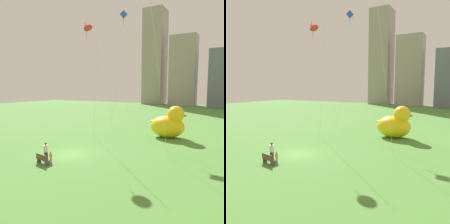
# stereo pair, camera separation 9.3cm
# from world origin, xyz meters

# --- Properties ---
(ground_plane) EXTENTS (140.00, 140.00, 0.00)m
(ground_plane) POSITION_xyz_m (0.00, 0.00, 0.00)
(ground_plane) COLOR #518A3A
(park_bench) EXTENTS (1.58, 0.71, 0.90)m
(park_bench) POSITION_xyz_m (-0.21, -3.68, 0.47)
(park_bench) COLOR brown
(park_bench) RESTS_ON ground
(person_adult) EXTENTS (0.42, 0.42, 1.73)m
(person_adult) POSITION_xyz_m (-0.61, -2.87, 0.95)
(person_adult) COLOR #38476B
(person_adult) RESTS_ON ground
(person_child) EXTENTS (0.24, 0.24, 1.00)m
(person_child) POSITION_xyz_m (0.09, -2.97, 0.55)
(person_child) COLOR silver
(person_child) RESTS_ON ground
(giant_inflatable_duck) EXTENTS (5.19, 3.33, 4.30)m
(giant_inflatable_duck) POSITION_xyz_m (6.40, 12.28, 1.83)
(giant_inflatable_duck) COLOR yellow
(giant_inflatable_duck) RESTS_ON ground
(city_skyline) EXTENTS (45.74, 14.90, 36.70)m
(city_skyline) POSITION_xyz_m (6.42, 66.16, 16.44)
(city_skyline) COLOR #9E938C
(city_skyline) RESTS_ON ground
(kite_blue) EXTENTS (2.51, 2.63, 18.63)m
(kite_blue) POSITION_xyz_m (-2.22, 15.48, 16.83)
(kite_blue) COLOR silver
(kite_blue) RESTS_ON ground
(kite_red) EXTENTS (2.45, 2.32, 15.14)m
(kite_red) POSITION_xyz_m (-2.38, 6.10, 14.35)
(kite_red) COLOR silver
(kite_red) RESTS_ON ground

